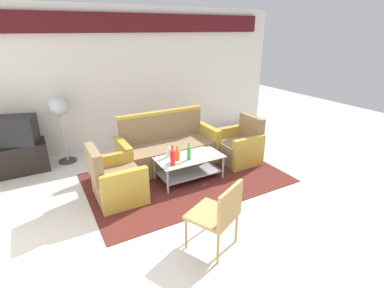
{
  "coord_description": "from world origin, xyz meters",
  "views": [
    {
      "loc": [
        -2.17,
        -2.96,
        2.37
      ],
      "look_at": [
        -0.06,
        0.8,
        0.65
      ],
      "focal_mm": 27.15,
      "sensor_mm": 36.0,
      "label": 1
    }
  ],
  "objects_px": {
    "armchair_left": "(116,182)",
    "bottle_orange": "(177,155)",
    "coffee_table": "(189,164)",
    "bottle_clear": "(168,152)",
    "tv_stand": "(23,158)",
    "bottle_red": "(173,157)",
    "armchair_right": "(239,147)",
    "television": "(16,131)",
    "couch": "(168,149)",
    "bottle_green": "(189,153)",
    "pedestal_fan": "(59,110)",
    "wicker_chair": "(219,212)",
    "cup": "(178,154)"
  },
  "relations": [
    {
      "from": "coffee_table",
      "to": "bottle_orange",
      "type": "height_order",
      "value": "bottle_orange"
    },
    {
      "from": "wicker_chair",
      "to": "bottle_clear",
      "type": "bearing_deg",
      "value": 58.06
    },
    {
      "from": "coffee_table",
      "to": "wicker_chair",
      "type": "height_order",
      "value": "wicker_chair"
    },
    {
      "from": "bottle_orange",
      "to": "pedestal_fan",
      "type": "bearing_deg",
      "value": 129.58
    },
    {
      "from": "armchair_right",
      "to": "armchair_left",
      "type": "bearing_deg",
      "value": 94.59
    },
    {
      "from": "armchair_left",
      "to": "couch",
      "type": "bearing_deg",
      "value": 121.39
    },
    {
      "from": "bottle_green",
      "to": "pedestal_fan",
      "type": "xyz_separation_m",
      "value": [
        -1.64,
        1.84,
        0.49
      ]
    },
    {
      "from": "bottle_orange",
      "to": "couch",
      "type": "bearing_deg",
      "value": 76.89
    },
    {
      "from": "armchair_left",
      "to": "bottle_orange",
      "type": "bearing_deg",
      "value": 89.88
    },
    {
      "from": "bottle_clear",
      "to": "television",
      "type": "xyz_separation_m",
      "value": [
        -2.11,
        1.54,
        0.26
      ]
    },
    {
      "from": "cup",
      "to": "pedestal_fan",
      "type": "relative_size",
      "value": 0.08
    },
    {
      "from": "pedestal_fan",
      "to": "bottle_clear",
      "type": "bearing_deg",
      "value": -48.81
    },
    {
      "from": "bottle_clear",
      "to": "coffee_table",
      "type": "bearing_deg",
      "value": -26.27
    },
    {
      "from": "couch",
      "to": "bottle_orange",
      "type": "distance_m",
      "value": 0.75
    },
    {
      "from": "television",
      "to": "cup",
      "type": "bearing_deg",
      "value": 160.5
    },
    {
      "from": "coffee_table",
      "to": "bottle_clear",
      "type": "relative_size",
      "value": 4.47
    },
    {
      "from": "armchair_left",
      "to": "pedestal_fan",
      "type": "xyz_separation_m",
      "value": [
        -0.47,
        1.76,
        0.73
      ]
    },
    {
      "from": "armchair_left",
      "to": "bottle_green",
      "type": "bearing_deg",
      "value": 86.56
    },
    {
      "from": "tv_stand",
      "to": "armchair_right",
      "type": "bearing_deg",
      "value": -23.16
    },
    {
      "from": "armchair_left",
      "to": "bottle_red",
      "type": "height_order",
      "value": "armchair_left"
    },
    {
      "from": "bottle_clear",
      "to": "wicker_chair",
      "type": "height_order",
      "value": "wicker_chair"
    },
    {
      "from": "wicker_chair",
      "to": "bottle_green",
      "type": "bearing_deg",
      "value": 48.15
    },
    {
      "from": "armchair_left",
      "to": "bottle_green",
      "type": "relative_size",
      "value": 2.92
    },
    {
      "from": "armchair_left",
      "to": "television",
      "type": "bearing_deg",
      "value": -144.95
    },
    {
      "from": "tv_stand",
      "to": "television",
      "type": "xyz_separation_m",
      "value": [
        0.0,
        0.0,
        0.5
      ]
    },
    {
      "from": "armchair_left",
      "to": "tv_stand",
      "type": "xyz_separation_m",
      "value": [
        -1.19,
        1.71,
        -0.03
      ]
    },
    {
      "from": "couch",
      "to": "bottle_orange",
      "type": "relative_size",
      "value": 7.54
    },
    {
      "from": "bottle_orange",
      "to": "coffee_table",
      "type": "bearing_deg",
      "value": 8.05
    },
    {
      "from": "pedestal_fan",
      "to": "tv_stand",
      "type": "bearing_deg",
      "value": -176.03
    },
    {
      "from": "armchair_left",
      "to": "bottle_orange",
      "type": "xyz_separation_m",
      "value": [
        0.99,
        -0.01,
        0.21
      ]
    },
    {
      "from": "bottle_red",
      "to": "television",
      "type": "relative_size",
      "value": 0.46
    },
    {
      "from": "bottle_red",
      "to": "armchair_right",
      "type": "bearing_deg",
      "value": 11.31
    },
    {
      "from": "couch",
      "to": "armchair_right",
      "type": "height_order",
      "value": "couch"
    },
    {
      "from": "bottle_red",
      "to": "cup",
      "type": "bearing_deg",
      "value": 48.49
    },
    {
      "from": "bottle_orange",
      "to": "cup",
      "type": "relative_size",
      "value": 2.39
    },
    {
      "from": "coffee_table",
      "to": "wicker_chair",
      "type": "xyz_separation_m",
      "value": [
        -0.51,
        -1.63,
        0.22
      ]
    },
    {
      "from": "armchair_left",
      "to": "wicker_chair",
      "type": "bearing_deg",
      "value": 24.21
    },
    {
      "from": "bottle_orange",
      "to": "bottle_clear",
      "type": "height_order",
      "value": "bottle_clear"
    },
    {
      "from": "armchair_left",
      "to": "bottle_orange",
      "type": "relative_size",
      "value": 3.56
    },
    {
      "from": "bottle_green",
      "to": "armchair_left",
      "type": "bearing_deg",
      "value": 176.24
    },
    {
      "from": "bottle_orange",
      "to": "armchair_left",
      "type": "bearing_deg",
      "value": 179.56
    },
    {
      "from": "armchair_left",
      "to": "bottle_red",
      "type": "distance_m",
      "value": 0.9
    },
    {
      "from": "bottle_green",
      "to": "couch",
      "type": "bearing_deg",
      "value": 90.67
    },
    {
      "from": "cup",
      "to": "tv_stand",
      "type": "bearing_deg",
      "value": 144.48
    },
    {
      "from": "tv_stand",
      "to": "bottle_red",
      "type": "bearing_deg",
      "value": -41.83
    },
    {
      "from": "coffee_table",
      "to": "pedestal_fan",
      "type": "bearing_deg",
      "value": 134.25
    },
    {
      "from": "coffee_table",
      "to": "pedestal_fan",
      "type": "height_order",
      "value": "pedestal_fan"
    },
    {
      "from": "armchair_left",
      "to": "bottle_green",
      "type": "height_order",
      "value": "armchair_left"
    },
    {
      "from": "armchair_left",
      "to": "bottle_red",
      "type": "bearing_deg",
      "value": 82.33
    },
    {
      "from": "armchair_right",
      "to": "television",
      "type": "xyz_separation_m",
      "value": [
        -3.57,
        1.53,
        0.47
      ]
    }
  ]
}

